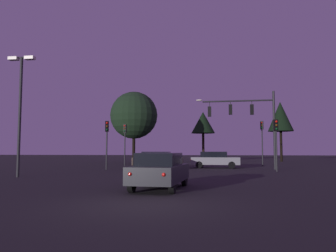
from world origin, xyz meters
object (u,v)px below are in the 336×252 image
Objects in this scene: traffic_light_corner_left at (262,134)px; tree_center_horizon at (134,125)px; parking_lot_lamp_post at (20,99)px; tree_behind_sign at (134,115)px; traffic_light_corner_right at (276,134)px; car_crossing_left at (215,159)px; tree_right_cluster at (280,117)px; car_nearside_lane at (160,170)px; traffic_signal_mast_arm at (248,116)px; traffic_light_median at (125,136)px; tree_left_far at (203,123)px; traffic_light_far_side at (107,135)px; car_crossing_right at (158,160)px.

tree_center_horizon reaches higher than traffic_light_corner_left.
tree_behind_sign reaches higher than parking_lot_lamp_post.
traffic_light_corner_right is 7.02m from car_crossing_left.
tree_behind_sign is at bearing -76.59° from tree_center_horizon.
traffic_light_corner_left is 0.53× the size of tree_right_cluster.
parking_lot_lamp_post is 0.84× the size of tree_right_cluster.
parking_lot_lamp_post is (-9.61, 4.89, 4.01)m from car_nearside_lane.
tree_center_horizon is at bearing -176.17° from tree_right_cluster.
car_crossing_left is (-4.94, -4.32, -2.54)m from traffic_light_corner_left.
traffic_signal_mast_arm reaches higher than traffic_light_median.
tree_behind_sign is at bearing -149.02° from tree_right_cluster.
parking_lot_lamp_post is (-14.93, -10.34, 0.17)m from traffic_signal_mast_arm.
traffic_signal_mast_arm reaches higher than traffic_light_corner_right.
car_crossing_left is 18.87m from tree_left_far.
tree_behind_sign reaches higher than traffic_light_median.
traffic_signal_mast_arm reaches higher than traffic_light_corner_left.
traffic_light_far_side is 24.05m from tree_left_far.
car_crossing_left is 5.59m from car_crossing_right.
tree_right_cluster is (12.30, 36.21, 5.86)m from car_nearside_lane.
parking_lot_lamp_post reaches higher than tree_center_horizon.
tree_center_horizon is 22.01m from tree_right_cluster.
parking_lot_lamp_post is (-12.07, -12.26, 4.01)m from car_crossing_left.
traffic_light_median is 14.56m from parking_lot_lamp_post.
traffic_signal_mast_arm is at bearing 2.84° from car_crossing_right.
traffic_light_median is (-14.20, -2.39, -0.24)m from traffic_light_corner_left.
traffic_light_corner_right is 23.99m from tree_left_far.
car_nearside_lane is (-7.10, -12.30, -2.07)m from traffic_light_corner_right.
tree_right_cluster is (4.90, 14.74, 3.32)m from traffic_light_corner_left.
parking_lot_lamp_post reaches higher than traffic_signal_mast_arm.
traffic_light_corner_right is at bearing -25.97° from traffic_light_median.
tree_right_cluster reaches higher than tree_behind_sign.
traffic_light_corner_left is at bearing 44.27° from parking_lot_lamp_post.
tree_left_far reaches higher than tree_center_horizon.
car_nearside_lane is 0.58× the size of parking_lot_lamp_post.
tree_behind_sign reaches higher than car_crossing_left.
tree_right_cluster is (6.98, 20.97, 2.02)m from traffic_signal_mast_arm.
parking_lot_lamp_post is at bearing -145.29° from traffic_signal_mast_arm.
traffic_light_far_side is 0.92× the size of car_crossing_right.
car_nearside_lane is (-5.33, -15.24, -3.84)m from traffic_signal_mast_arm.
traffic_signal_mast_arm is 0.93× the size of tree_center_horizon.
traffic_light_far_side is at bearing -82.14° from tree_center_horizon.
traffic_signal_mast_arm is 20.56m from tree_left_far.
car_crossing_left is 0.62× the size of tree_left_far.
traffic_light_median is at bearing -79.77° from tree_center_horizon.
car_nearside_lane is at bearing -73.65° from tree_behind_sign.
parking_lot_lamp_post is (-6.97, -9.95, 4.01)m from car_crossing_right.
parking_lot_lamp_post is at bearing -125.02° from car_crossing_right.
car_crossing_right is (-10.03, -6.63, -2.54)m from traffic_light_corner_left.
tree_behind_sign is at bearing 139.51° from traffic_light_corner_right.
tree_left_far reaches higher than car_nearside_lane.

